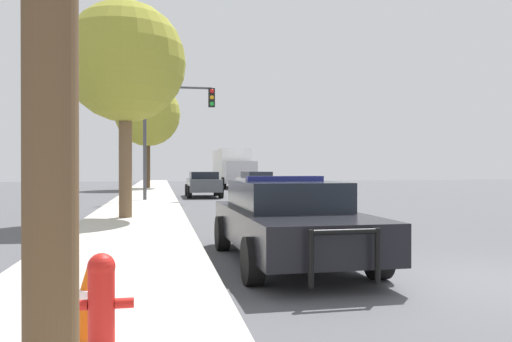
{
  "coord_description": "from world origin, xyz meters",
  "views": [
    {
      "loc": [
        -4.39,
        -6.37,
        1.61
      ],
      "look_at": [
        -0.87,
        11.93,
        1.5
      ],
      "focal_mm": 35.0,
      "sensor_mm": 36.0,
      "label": 1
    }
  ],
  "objects": [
    {
      "name": "sidewalk_left",
      "position": [
        -5.1,
        0.0,
        0.07
      ],
      "size": [
        3.0,
        110.0,
        0.13
      ],
      "color": "#BCB7AD",
      "rests_on": "ground_plane"
    },
    {
      "name": "ground_plane",
      "position": [
        0.0,
        0.0,
        0.0
      ],
      "size": [
        110.0,
        110.0,
        0.0
      ],
      "primitive_type": "plane",
      "color": "#4F4F54"
    },
    {
      "name": "car_background_midblock",
      "position": [
        -2.03,
        21.28,
        0.75
      ],
      "size": [
        1.93,
        4.09,
        1.4
      ],
      "rotation": [
        0.0,
        0.0,
        -0.01
      ],
      "color": "#474C51",
      "rests_on": "ground_plane"
    },
    {
      "name": "fire_hydrant",
      "position": [
        -4.85,
        -2.27,
        0.56
      ],
      "size": [
        0.5,
        0.22,
        0.81
      ],
      "color": "red",
      "rests_on": "sidewalk_left"
    },
    {
      "name": "traffic_cone",
      "position": [
        -5.02,
        -1.74,
        0.46
      ],
      "size": [
        0.39,
        0.39,
        0.66
      ],
      "color": "orange",
      "rests_on": "sidewalk_left"
    },
    {
      "name": "traffic_light",
      "position": [
        -3.83,
        17.44,
        3.93
      ],
      "size": [
        3.35,
        0.35,
        5.44
      ],
      "color": "#424247",
      "rests_on": "sidewalk_left"
    },
    {
      "name": "car_background_oncoming",
      "position": [
        1.8,
        25.4,
        0.73
      ],
      "size": [
        2.23,
        4.77,
        1.37
      ],
      "rotation": [
        0.0,
        0.0,
        3.21
      ],
      "color": "silver",
      "rests_on": "ground_plane"
    },
    {
      "name": "police_car",
      "position": [
        -2.24,
        1.93,
        0.74
      ],
      "size": [
        2.15,
        5.0,
        1.47
      ],
      "rotation": [
        0.0,
        0.0,
        3.16
      ],
      "color": "black",
      "rests_on": "ground_plane"
    },
    {
      "name": "tree_sidewalk_far",
      "position": [
        -5.3,
        31.72,
        5.64
      ],
      "size": [
        4.82,
        4.82,
        7.94
      ],
      "color": "#4C3823",
      "rests_on": "sidewalk_left"
    },
    {
      "name": "box_truck",
      "position": [
        1.44,
        33.92,
        1.67
      ],
      "size": [
        2.79,
        7.39,
        3.14
      ],
      "rotation": [
        0.0,
        0.0,
        3.17
      ],
      "color": "#B7B7BC",
      "rests_on": "ground_plane"
    },
    {
      "name": "tree_sidewalk_near",
      "position": [
        -5.42,
        9.07,
        4.77
      ],
      "size": [
        3.61,
        3.61,
        6.48
      ],
      "color": "brown",
      "rests_on": "sidewalk_left"
    },
    {
      "name": "car_background_distant",
      "position": [
        2.51,
        35.99,
        0.77
      ],
      "size": [
        2.26,
        4.73,
        1.44
      ],
      "rotation": [
        0.0,
        0.0,
        -0.07
      ],
      "color": "maroon",
      "rests_on": "ground_plane"
    }
  ]
}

